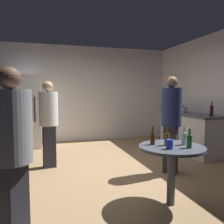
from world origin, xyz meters
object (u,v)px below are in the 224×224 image
Objects in this scene: person_in_white_shirt at (49,118)px; person_in_gray_shirt at (12,146)px; beer_bottle_brown at (153,138)px; plastic_cup_blue at (170,144)px; beer_bottle_clear at (184,138)px; person_in_navy_shirt at (171,117)px; refrigerator at (27,112)px; beer_bottle_amber at (167,139)px; beer_bottle_green at (189,141)px; foreground_table at (172,155)px; kettle at (183,110)px; wine_bottle_on_counter at (212,110)px.

person_in_gray_shirt is (-0.35, -2.27, 0.01)m from person_in_white_shirt.
beer_bottle_brown is 2.09× the size of plastic_cup_blue.
person_in_navy_shirt is at bearing 67.55° from beer_bottle_clear.
beer_bottle_brown is (1.72, -3.60, -0.08)m from refrigerator.
refrigerator is at bearing 116.92° from beer_bottle_amber.
beer_bottle_green reaches higher than plastic_cup_blue.
foreground_table is 0.50× the size of person_in_gray_shirt.
wine_bottle_on_counter is at bearing -83.59° from kettle.
refrigerator is 7.83× the size of beer_bottle_amber.
beer_bottle_clear is 2.09× the size of plastic_cup_blue.
plastic_cup_blue is at bearing -26.44° from person_in_gray_shirt.
kettle reaches higher than beer_bottle_green.
kettle is 0.15× the size of person_in_white_shirt.
person_in_navy_shirt is at bearing -157.10° from wine_bottle_on_counter.
beer_bottle_green is at bearing -47.81° from beer_bottle_amber.
wine_bottle_on_counter is (0.10, -0.87, 0.05)m from kettle.
beer_bottle_brown is 0.14× the size of person_in_white_shirt.
beer_bottle_green is 1.24m from person_in_navy_shirt.
beer_bottle_amber is at bearing -141.86° from wine_bottle_on_counter.
kettle reaches higher than beer_bottle_clear.
kettle is 2.87m from beer_bottle_clear.
refrigerator is 7.83× the size of beer_bottle_green.
beer_bottle_brown is at bearing -64.41° from refrigerator.
beer_bottle_green is at bearing -41.15° from beer_bottle_brown.
refrigerator reaches higher than person_in_gray_shirt.
person_in_navy_shirt is at bearing -47.59° from refrigerator.
person_in_white_shirt is (-1.41, 1.92, 0.30)m from foreground_table.
person_in_navy_shirt is (2.50, -2.73, 0.07)m from refrigerator.
foreground_table is 2.40m from person_in_white_shirt.
plastic_cup_blue is at bearing -126.27° from kettle.
plastic_cup_blue is (0.08, -0.27, -0.03)m from beer_bottle_brown.
beer_bottle_clear is at bearing 30.91° from person_in_white_shirt.
person_in_gray_shirt is (-1.90, -0.21, 0.11)m from beer_bottle_green.
beer_bottle_brown is 0.28m from plastic_cup_blue.
person_in_white_shirt is 0.99× the size of person_in_gray_shirt.
person_in_white_shirt is at bearing 173.37° from wine_bottle_on_counter.
beer_bottle_amber is 1.15m from person_in_navy_shirt.
beer_bottle_amber is 1.00× the size of beer_bottle_green.
beer_bottle_green is 1.00× the size of beer_bottle_clear.
person_in_white_shirt is at bearing -74.62° from refrigerator.
foreground_table is at bearing -57.77° from beer_bottle_amber.
foreground_table is (-1.76, -2.41, -0.34)m from kettle.
beer_bottle_green is at bearing -5.11° from plastic_cup_blue.
beer_bottle_amber is 0.17m from beer_bottle_brown.
refrigerator reaches higher than beer_bottle_clear.
wine_bottle_on_counter reaches higher than foreground_table.
beer_bottle_amber is 0.14× the size of person_in_navy_shirt.
beer_bottle_brown is 0.44m from beer_bottle_green.
beer_bottle_amber is at bearing 69.76° from plastic_cup_blue.
beer_bottle_clear is at bearing -137.69° from wine_bottle_on_counter.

